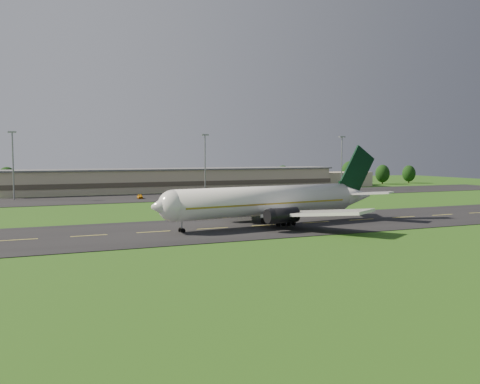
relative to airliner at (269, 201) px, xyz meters
name	(u,v)px	position (x,y,z in m)	size (l,w,h in m)	color
ground	(316,223)	(10.39, -0.11, -4.66)	(360.00, 360.00, 0.00)	#204D13
taxiway	(316,222)	(10.39, -0.11, -4.61)	(220.00, 30.00, 0.10)	black
apron	(199,196)	(10.39, 71.89, -4.61)	(260.00, 30.00, 0.10)	black
airliner	(269,201)	(0.00, 0.00, 0.00)	(51.15, 41.80, 15.57)	silver
terminal	(194,180)	(16.80, 96.07, -0.67)	(145.00, 16.00, 8.40)	tan
light_mast_west	(13,157)	(-44.61, 79.89, 8.08)	(2.40, 1.20, 20.35)	gray
light_mast_centre	(205,157)	(15.39, 79.89, 8.08)	(2.40, 1.20, 20.35)	gray
light_mast_east	(342,156)	(70.39, 79.89, 8.08)	(2.40, 1.20, 20.35)	gray
tree_line	(241,176)	(39.88, 106.04, 0.23)	(197.45, 9.55, 10.41)	black
service_vehicle_a	(140,196)	(-9.31, 69.54, -3.91)	(1.53, 3.81, 1.30)	orange
service_vehicle_b	(175,194)	(3.38, 75.57, -3.94)	(1.31, 3.76, 1.24)	maroon
service_vehicle_c	(255,193)	(28.92, 68.90, -3.84)	(2.39, 5.19, 1.44)	silver
service_vehicle_d	(325,191)	(56.46, 69.39, -3.96)	(1.69, 4.16, 1.21)	#BE9F0B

